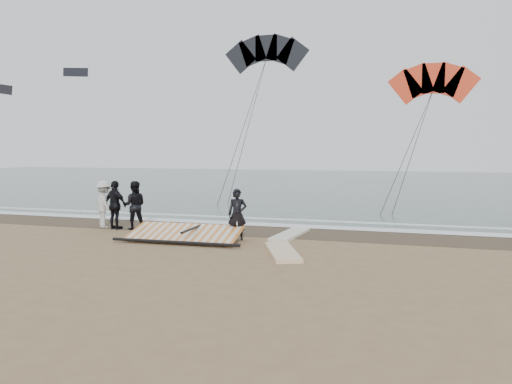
# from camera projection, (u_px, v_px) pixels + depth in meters

# --- Properties ---
(ground) EXTENTS (120.00, 120.00, 0.00)m
(ground) POSITION_uv_depth(u_px,v_px,m) (224.00, 255.00, 14.53)
(ground) COLOR #8C704C
(ground) RESTS_ON ground
(sea) EXTENTS (120.00, 54.00, 0.02)m
(sea) POSITION_uv_depth(u_px,v_px,m) (350.00, 183.00, 45.97)
(sea) COLOR #233838
(sea) RESTS_ON ground
(wet_sand) EXTENTS (120.00, 2.80, 0.01)m
(wet_sand) POSITION_uv_depth(u_px,v_px,m) (266.00, 231.00, 18.82)
(wet_sand) COLOR #4C3D2B
(wet_sand) RESTS_ON ground
(foam_near) EXTENTS (120.00, 0.90, 0.01)m
(foam_near) POSITION_uv_depth(u_px,v_px,m) (275.00, 225.00, 20.15)
(foam_near) COLOR white
(foam_near) RESTS_ON sea
(foam_far) EXTENTS (120.00, 0.45, 0.01)m
(foam_far) POSITION_uv_depth(u_px,v_px,m) (285.00, 219.00, 21.77)
(foam_far) COLOR white
(foam_far) RESTS_ON sea
(man_main) EXTENTS (0.73, 0.57, 1.75)m
(man_main) POSITION_uv_depth(u_px,v_px,m) (237.00, 214.00, 16.87)
(man_main) COLOR black
(man_main) RESTS_ON ground
(board_white) EXTENTS (1.71, 2.75, 0.11)m
(board_white) POSITION_uv_depth(u_px,v_px,m) (282.00, 252.00, 14.70)
(board_white) COLOR silver
(board_white) RESTS_ON ground
(board_cream) EXTENTS (0.95, 2.64, 0.11)m
(board_cream) POSITION_uv_depth(u_px,v_px,m) (290.00, 235.00, 17.69)
(board_cream) COLOR beige
(board_cream) RESTS_ON ground
(trio_cluster) EXTENTS (2.65, 1.29, 1.88)m
(trio_cluster) POSITION_uv_depth(u_px,v_px,m) (117.00, 205.00, 19.31)
(trio_cluster) COLOR black
(trio_cluster) RESTS_ON ground
(sail_rig) EXTENTS (4.41, 1.90, 0.50)m
(sail_rig) POSITION_uv_depth(u_px,v_px,m) (185.00, 235.00, 16.83)
(sail_rig) COLOR black
(sail_rig) RESTS_ON ground
(kite_red) EXTENTS (6.30, 6.00, 13.91)m
(kite_red) POSITION_uv_depth(u_px,v_px,m) (433.00, 86.00, 32.99)
(kite_red) COLOR red
(kite_red) RESTS_ON ground
(kite_dark) EXTENTS (7.63, 6.85, 16.89)m
(kite_dark) POSITION_uv_depth(u_px,v_px,m) (266.00, 56.00, 39.01)
(kite_dark) COLOR black
(kite_dark) RESTS_ON ground
(distant_kites) EXTENTS (7.33, 6.12, 3.45)m
(distant_kites) POSITION_uv_depth(u_px,v_px,m) (39.00, 80.00, 50.27)
(distant_kites) COLOR black
(distant_kites) RESTS_ON ground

